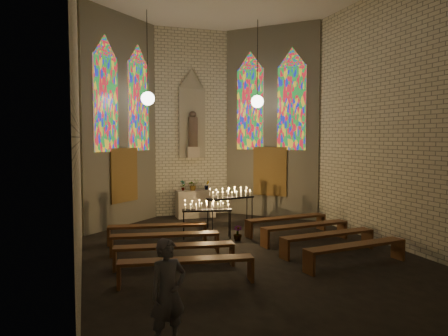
{
  "coord_description": "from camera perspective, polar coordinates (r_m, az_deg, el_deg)",
  "views": [
    {
      "loc": [
        -3.89,
        -10.13,
        2.95
      ],
      "look_at": [
        -0.25,
        1.21,
        2.11
      ],
      "focal_mm": 35.0,
      "sensor_mm": 36.0,
      "label": 1
    }
  ],
  "objects": [
    {
      "name": "pew_left_0",
      "position": [
        12.42,
        -8.68,
        -7.76
      ],
      "size": [
        2.74,
        0.76,
        0.52
      ],
      "rotation": [
        0.0,
        0.0,
        -0.14
      ],
      "color": "#512E17",
      "rests_on": "ground"
    },
    {
      "name": "votive_stand_left",
      "position": [
        12.78,
        -2.27,
        -5.19
      ],
      "size": [
        1.48,
        0.61,
        1.06
      ],
      "rotation": [
        0.0,
        0.0,
        -0.19
      ],
      "color": "black",
      "rests_on": "ground"
    },
    {
      "name": "pew_right_3",
      "position": [
        10.57,
        16.87,
        -9.98
      ],
      "size": [
        2.74,
        0.76,
        0.52
      ],
      "rotation": [
        0.0,
        0.0,
        0.14
      ],
      "color": "#512E17",
      "rests_on": "ground"
    },
    {
      "name": "votive_stand_right",
      "position": [
        14.47,
        0.83,
        -3.57
      ],
      "size": [
        1.7,
        0.77,
        1.21
      ],
      "rotation": [
        0.0,
        0.0,
        0.24
      ],
      "color": "black",
      "rests_on": "ground"
    },
    {
      "name": "pew_left_3",
      "position": [
        8.99,
        -4.93,
        -12.31
      ],
      "size": [
        2.74,
        0.76,
        0.52
      ],
      "rotation": [
        0.0,
        0.0,
        -0.14
      ],
      "color": "#512E17",
      "rests_on": "ground"
    },
    {
      "name": "floor",
      "position": [
        11.25,
        3.16,
        -11.19
      ],
      "size": [
        12.0,
        12.0,
        0.0
      ],
      "primitive_type": "plane",
      "color": "black",
      "rests_on": "ground"
    },
    {
      "name": "room",
      "position": [
        14.07,
        -1.74,
        7.13
      ],
      "size": [
        8.22,
        12.43,
        7.0
      ],
      "color": "beige",
      "rests_on": "ground"
    },
    {
      "name": "altar",
      "position": [
        16.25,
        -3.76,
        -4.67
      ],
      "size": [
        1.4,
        0.6,
        1.0
      ],
      "primitive_type": "cube",
      "color": "#BDB09A",
      "rests_on": "ground"
    },
    {
      "name": "pew_right_1",
      "position": [
        12.56,
        10.58,
        -7.65
      ],
      "size": [
        2.74,
        0.76,
        0.52
      ],
      "rotation": [
        0.0,
        0.0,
        0.14
      ],
      "color": "#512E17",
      "rests_on": "ground"
    },
    {
      "name": "flower_vase_left",
      "position": [
        16.09,
        -5.4,
        -2.27
      ],
      "size": [
        0.24,
        0.2,
        0.39
      ],
      "primitive_type": "imported",
      "rotation": [
        0.0,
        0.0,
        0.37
      ],
      "color": "#4C723F",
      "rests_on": "altar"
    },
    {
      "name": "flower_vase_right",
      "position": [
        16.32,
        -2.23,
        -2.24
      ],
      "size": [
        0.21,
        0.17,
        0.35
      ],
      "primitive_type": "imported",
      "rotation": [
        0.0,
        0.0,
        0.11
      ],
      "color": "#4C723F",
      "rests_on": "altar"
    },
    {
      "name": "visitor",
      "position": [
        6.4,
        -7.31,
        -15.89
      ],
      "size": [
        0.65,
        0.53,
        1.54
      ],
      "primitive_type": "imported",
      "rotation": [
        0.0,
        0.0,
        0.33
      ],
      "color": "#4C4C56",
      "rests_on": "ground"
    },
    {
      "name": "pew_right_0",
      "position": [
        13.61,
        8.16,
        -6.72
      ],
      "size": [
        2.74,
        0.76,
        0.52
      ],
      "rotation": [
        0.0,
        0.0,
        0.14
      ],
      "color": "#512E17",
      "rests_on": "ground"
    },
    {
      "name": "aisle_flower_pot",
      "position": [
        12.6,
        1.79,
        -8.52
      ],
      "size": [
        0.29,
        0.29,
        0.43
      ],
      "primitive_type": "imported",
      "rotation": [
        0.0,
        0.0,
        -0.24
      ],
      "color": "#4C723F",
      "rests_on": "ground"
    },
    {
      "name": "pew_left_2",
      "position": [
        10.12,
        -6.47,
        -10.45
      ],
      "size": [
        2.74,
        0.76,
        0.52
      ],
      "rotation": [
        0.0,
        0.0,
        -0.14
      ],
      "color": "#512E17",
      "rests_on": "ground"
    },
    {
      "name": "flower_vase_center",
      "position": [
        16.1,
        -4.06,
        -2.21
      ],
      "size": [
        0.45,
        0.42,
        0.42
      ],
      "primitive_type": "imported",
      "rotation": [
        0.0,
        0.0,
        0.3
      ],
      "color": "#4C723F",
      "rests_on": "altar"
    },
    {
      "name": "pew_left_1",
      "position": [
        11.27,
        -7.69,
        -8.97
      ],
      "size": [
        2.74,
        0.76,
        0.52
      ],
      "rotation": [
        0.0,
        0.0,
        -0.14
      ],
      "color": "#512E17",
      "rests_on": "ground"
    },
    {
      "name": "pew_right_2",
      "position": [
        11.55,
        13.44,
        -8.73
      ],
      "size": [
        2.74,
        0.76,
        0.52
      ],
      "rotation": [
        0.0,
        0.0,
        0.14
      ],
      "color": "#512E17",
      "rests_on": "ground"
    }
  ]
}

